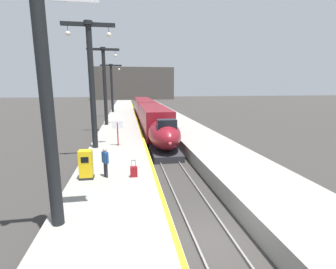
{
  "coord_description": "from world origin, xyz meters",
  "views": [
    {
      "loc": [
        -3.25,
        -8.28,
        6.11
      ],
      "look_at": [
        0.33,
        12.85,
        1.8
      ],
      "focal_mm": 26.14,
      "sensor_mm": 36.0,
      "label": 1
    }
  ],
  "objects_px": {
    "ticket_machine_yellow": "(86,166)",
    "departure_info_board": "(118,128)",
    "station_column_distant": "(112,84)",
    "highspeed_train_main": "(149,114)",
    "passenger_near_edge": "(105,160)",
    "station_column_mid": "(91,75)",
    "station_column_near": "(44,59)",
    "rolling_suitcase": "(134,172)",
    "station_column_far": "(104,80)"
  },
  "relations": [
    {
      "from": "station_column_near",
      "to": "station_column_distant",
      "type": "xyz_separation_m",
      "value": [
        -0.05,
        39.67,
        -0.49
      ]
    },
    {
      "from": "station_column_mid",
      "to": "rolling_suitcase",
      "type": "height_order",
      "value": "station_column_mid"
    },
    {
      "from": "highspeed_train_main",
      "to": "station_column_far",
      "type": "height_order",
      "value": "station_column_far"
    },
    {
      "from": "station_column_far",
      "to": "departure_info_board",
      "type": "height_order",
      "value": "station_column_far"
    },
    {
      "from": "station_column_distant",
      "to": "passenger_near_edge",
      "type": "height_order",
      "value": "station_column_distant"
    },
    {
      "from": "station_column_mid",
      "to": "departure_info_board",
      "type": "bearing_deg",
      "value": 11.4
    },
    {
      "from": "station_column_far",
      "to": "passenger_near_edge",
      "type": "distance_m",
      "value": 19.9
    },
    {
      "from": "station_column_distant",
      "to": "departure_info_board",
      "type": "relative_size",
      "value": 4.25
    },
    {
      "from": "highspeed_train_main",
      "to": "departure_info_board",
      "type": "xyz_separation_m",
      "value": [
        -4.06,
        -15.63,
        0.63
      ]
    },
    {
      "from": "highspeed_train_main",
      "to": "station_column_mid",
      "type": "distance_m",
      "value": 17.77
    },
    {
      "from": "station_column_mid",
      "to": "station_column_distant",
      "type": "distance_m",
      "value": 28.1
    },
    {
      "from": "station_column_near",
      "to": "departure_info_board",
      "type": "relative_size",
      "value": 4.59
    },
    {
      "from": "passenger_near_edge",
      "to": "ticket_machine_yellow",
      "type": "relative_size",
      "value": 1.06
    },
    {
      "from": "highspeed_train_main",
      "to": "station_column_mid",
      "type": "relative_size",
      "value": 3.82
    },
    {
      "from": "station_column_distant",
      "to": "ticket_machine_yellow",
      "type": "bearing_deg",
      "value": -89.43
    },
    {
      "from": "passenger_near_edge",
      "to": "rolling_suitcase",
      "type": "height_order",
      "value": "passenger_near_edge"
    },
    {
      "from": "station_column_mid",
      "to": "passenger_near_edge",
      "type": "bearing_deg",
      "value": -78.83
    },
    {
      "from": "station_column_far",
      "to": "rolling_suitcase",
      "type": "bearing_deg",
      "value": -81.43
    },
    {
      "from": "ticket_machine_yellow",
      "to": "station_column_distant",
      "type": "bearing_deg",
      "value": 90.57
    },
    {
      "from": "station_column_near",
      "to": "departure_info_board",
      "type": "distance_m",
      "value": 12.86
    },
    {
      "from": "station_column_near",
      "to": "passenger_near_edge",
      "type": "bearing_deg",
      "value": 73.71
    },
    {
      "from": "departure_info_board",
      "to": "passenger_near_edge",
      "type": "bearing_deg",
      "value": -93.49
    },
    {
      "from": "rolling_suitcase",
      "to": "station_column_far",
      "type": "bearing_deg",
      "value": 98.57
    },
    {
      "from": "highspeed_train_main",
      "to": "passenger_near_edge",
      "type": "height_order",
      "value": "highspeed_train_main"
    },
    {
      "from": "ticket_machine_yellow",
      "to": "departure_info_board",
      "type": "bearing_deg",
      "value": 78.68
    },
    {
      "from": "station_column_distant",
      "to": "station_column_far",
      "type": "bearing_deg",
      "value": -90.0
    },
    {
      "from": "station_column_near",
      "to": "rolling_suitcase",
      "type": "distance_m",
      "value": 7.66
    },
    {
      "from": "rolling_suitcase",
      "to": "ticket_machine_yellow",
      "type": "xyz_separation_m",
      "value": [
        -2.58,
        0.19,
        0.44
      ]
    },
    {
      "from": "station_column_mid",
      "to": "passenger_near_edge",
      "type": "height_order",
      "value": "station_column_mid"
    },
    {
      "from": "station_column_near",
      "to": "rolling_suitcase",
      "type": "relative_size",
      "value": 9.9
    },
    {
      "from": "rolling_suitcase",
      "to": "ticket_machine_yellow",
      "type": "distance_m",
      "value": 2.63
    },
    {
      "from": "departure_info_board",
      "to": "highspeed_train_main",
      "type": "bearing_deg",
      "value": 75.43
    },
    {
      "from": "highspeed_train_main",
      "to": "departure_info_board",
      "type": "relative_size",
      "value": 17.72
    },
    {
      "from": "station_column_near",
      "to": "station_column_distant",
      "type": "relative_size",
      "value": 1.08
    },
    {
      "from": "station_column_distant",
      "to": "rolling_suitcase",
      "type": "bearing_deg",
      "value": -85.25
    },
    {
      "from": "station_column_distant",
      "to": "highspeed_train_main",
      "type": "bearing_deg",
      "value": -63.99
    },
    {
      "from": "highspeed_train_main",
      "to": "rolling_suitcase",
      "type": "height_order",
      "value": "highspeed_train_main"
    },
    {
      "from": "station_column_distant",
      "to": "rolling_suitcase",
      "type": "relative_size",
      "value": 9.17
    },
    {
      "from": "station_column_distant",
      "to": "station_column_near",
      "type": "bearing_deg",
      "value": -89.92
    },
    {
      "from": "highspeed_train_main",
      "to": "station_column_distant",
      "type": "relative_size",
      "value": 4.17
    },
    {
      "from": "station_column_near",
      "to": "rolling_suitcase",
      "type": "xyz_separation_m",
      "value": [
        2.88,
        4.34,
        -5.61
      ]
    },
    {
      "from": "station_column_near",
      "to": "station_column_distant",
      "type": "height_order",
      "value": "station_column_near"
    },
    {
      "from": "highspeed_train_main",
      "to": "rolling_suitcase",
      "type": "distance_m",
      "value": 23.44
    },
    {
      "from": "highspeed_train_main",
      "to": "departure_info_board",
      "type": "height_order",
      "value": "highspeed_train_main"
    },
    {
      "from": "station_column_near",
      "to": "station_column_mid",
      "type": "bearing_deg",
      "value": 90.27
    },
    {
      "from": "highspeed_train_main",
      "to": "ticket_machine_yellow",
      "type": "distance_m",
      "value": 23.71
    },
    {
      "from": "ticket_machine_yellow",
      "to": "departure_info_board",
      "type": "xyz_separation_m",
      "value": [
        1.49,
        7.42,
        0.77
      ]
    },
    {
      "from": "rolling_suitcase",
      "to": "highspeed_train_main",
      "type": "bearing_deg",
      "value": 82.73
    },
    {
      "from": "ticket_machine_yellow",
      "to": "station_column_mid",
      "type": "bearing_deg",
      "value": 92.84
    },
    {
      "from": "highspeed_train_main",
      "to": "ticket_machine_yellow",
      "type": "xyz_separation_m",
      "value": [
        -5.55,
        -23.05,
        -0.14
      ]
    }
  ]
}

